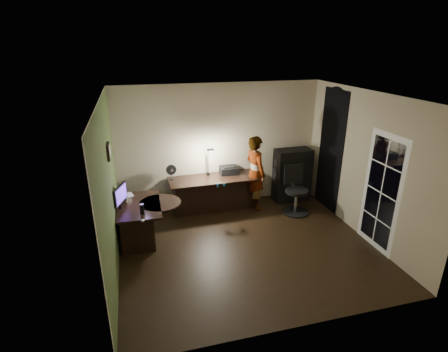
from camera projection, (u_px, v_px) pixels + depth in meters
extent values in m
cube|color=black|center=(247.00, 247.00, 6.36)|extent=(4.50, 4.00, 0.01)
cube|color=silver|center=(251.00, 96.00, 5.38)|extent=(4.50, 4.00, 0.01)
cube|color=tan|center=(219.00, 145.00, 7.68)|extent=(4.50, 0.01, 2.70)
cube|color=tan|center=(304.00, 238.00, 4.06)|extent=(4.50, 0.01, 2.70)
cube|color=tan|center=(109.00, 191.00, 5.33)|extent=(0.01, 4.00, 2.70)
cube|color=tan|center=(365.00, 166.00, 6.41)|extent=(0.01, 4.00, 2.70)
cube|color=#435729|center=(110.00, 191.00, 5.33)|extent=(0.00, 4.00, 2.70)
cube|color=black|center=(331.00, 151.00, 7.46)|extent=(0.01, 0.90, 2.60)
cube|color=white|center=(381.00, 193.00, 6.02)|extent=(0.02, 0.92, 2.10)
cube|color=black|center=(108.00, 151.00, 5.56)|extent=(0.04, 0.30, 0.25)
cube|color=black|center=(141.00, 222.00, 6.48)|extent=(0.80, 1.27, 0.72)
cube|color=black|center=(215.00, 194.00, 7.64)|extent=(2.01, 0.75, 0.75)
cube|color=black|center=(292.00, 175.00, 8.04)|extent=(0.82, 0.42, 1.23)
cube|color=silver|center=(123.00, 199.00, 6.49)|extent=(0.32, 0.30, 0.10)
cube|color=silver|center=(124.00, 191.00, 6.44)|extent=(0.37, 0.36, 0.21)
cube|color=black|center=(120.00, 201.00, 6.13)|extent=(0.27, 0.50, 0.33)
ellipsoid|color=silver|center=(143.00, 220.00, 5.78)|extent=(0.06, 0.09, 0.03)
cube|color=black|center=(133.00, 203.00, 6.45)|extent=(0.10, 0.16, 0.01)
cube|color=black|center=(172.00, 209.00, 6.19)|extent=(0.09, 0.10, 0.01)
cylinder|color=black|center=(142.00, 209.00, 5.98)|extent=(0.10, 0.10, 0.20)
cube|color=silver|center=(157.00, 216.00, 5.96)|extent=(0.18, 0.22, 0.01)
cube|color=black|center=(171.00, 172.00, 7.36)|extent=(0.24, 0.17, 0.33)
cube|color=navy|center=(221.00, 185.00, 7.05)|extent=(0.18, 0.08, 0.08)
cube|color=black|center=(229.00, 170.00, 7.72)|extent=(0.41, 0.33, 0.18)
cube|color=black|center=(208.00, 160.00, 7.54)|extent=(0.20, 0.34, 0.72)
cube|color=black|center=(297.00, 191.00, 7.44)|extent=(0.60, 0.60, 1.03)
imported|color=#D8A88C|center=(255.00, 173.00, 7.58)|extent=(0.53, 0.67, 1.65)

